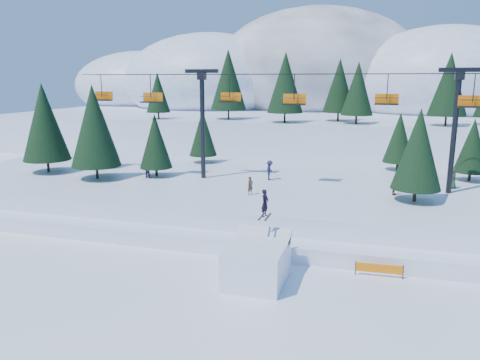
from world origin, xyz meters
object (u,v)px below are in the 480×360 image
(jump_kicker, at_px, (257,261))
(banner_near, at_px, (379,269))
(chairlift, at_px, (303,109))
(banner_far, at_px, (386,260))

(jump_kicker, xyz_separation_m, banner_near, (7.03, 2.67, -0.71))
(chairlift, distance_m, banner_far, 16.63)
(chairlift, height_order, banner_near, chairlift)
(banner_far, bearing_deg, jump_kicker, -150.18)
(jump_kicker, bearing_deg, banner_far, 29.82)
(chairlift, xyz_separation_m, banner_far, (7.44, -12.01, -8.78))
(jump_kicker, height_order, chairlift, chairlift)
(chairlift, xyz_separation_m, banner_near, (7.02, -13.60, -8.78))
(chairlift, distance_m, banner_near, 17.65)
(jump_kicker, distance_m, chairlift, 18.17)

